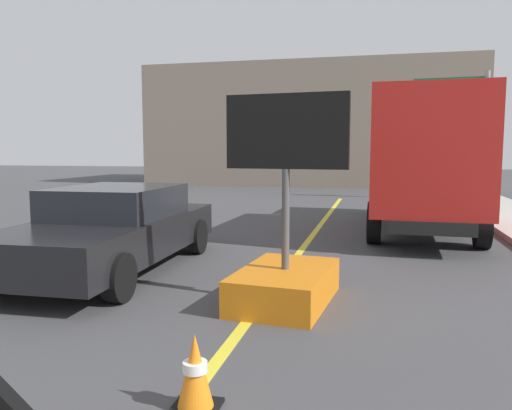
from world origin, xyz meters
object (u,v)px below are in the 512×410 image
box_truck (424,160)px  pickup_car (113,228)px  arrow_board_trailer (285,266)px  traffic_cone_mid_lane (195,373)px  highway_guide_sign (464,113)px

box_truck → pickup_car: bearing=-134.8°
arrow_board_trailer → traffic_cone_mid_lane: (-0.18, -2.87, -0.19)m
pickup_car → highway_guide_sign: size_ratio=0.98×
box_truck → highway_guide_sign: 8.69m
box_truck → traffic_cone_mid_lane: bearing=-104.5°
arrow_board_trailer → traffic_cone_mid_lane: 2.88m
arrow_board_trailer → pickup_car: bearing=160.0°
highway_guide_sign → arrow_board_trailer: bearing=-106.5°
box_truck → traffic_cone_mid_lane: 9.80m
pickup_car → box_truck: bearing=45.2°
arrow_board_trailer → pickup_car: (-3.11, 1.13, 0.22)m
box_truck → pickup_car: (-5.35, -5.39, -1.06)m
highway_guide_sign → pickup_car: bearing=-118.7°
highway_guide_sign → traffic_cone_mid_lane: 18.49m
pickup_car → traffic_cone_mid_lane: pickup_car is taller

